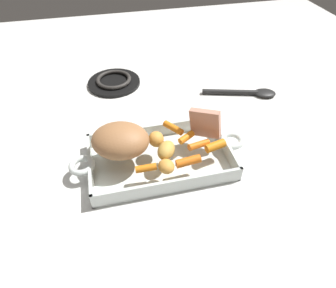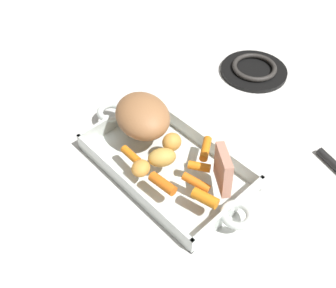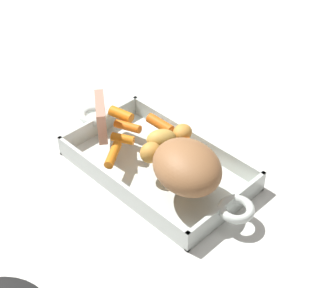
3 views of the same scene
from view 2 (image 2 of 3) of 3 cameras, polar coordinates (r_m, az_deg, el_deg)
The scene contains 14 objects.
ground_plane at distance 0.88m, azimuth -0.28°, elevation -3.61°, with size 2.36×2.36×0.00m, color silver.
roasting_dish at distance 0.87m, azimuth -0.28°, elevation -3.00°, with size 0.48×0.22×0.05m.
pork_roast at distance 0.87m, azimuth -3.83°, elevation 4.25°, with size 0.15×0.12×0.08m, color #A36D43.
roast_slice_thin at distance 0.77m, azimuth 8.25°, elevation -3.80°, with size 0.02×0.08×0.08m, color tan.
baby_carrot_short at distance 0.81m, azimuth 4.71°, elevation -3.38°, with size 0.02×0.02×0.05m, color orange.
baby_carrot_southeast at distance 0.84m, azimuth -5.61°, elevation -1.61°, with size 0.02×0.02×0.05m, color orange.
baby_carrot_northwest at distance 0.79m, azimuth 4.24°, elevation -5.78°, with size 0.02×0.02×0.06m, color orange.
baby_carrot_center_left at distance 0.78m, azimuth -0.80°, elevation -5.95°, with size 0.02×0.02×0.06m, color orange.
baby_carrot_center_right at distance 0.76m, azimuth 5.57°, elevation -8.08°, with size 0.02×0.02×0.05m, color orange.
baby_carrot_southwest at distance 0.85m, azimuth 5.66°, elevation -0.70°, with size 0.02×0.02×0.06m, color orange.
potato_golden_large at distance 0.80m, azimuth -3.91°, elevation -3.81°, with size 0.04×0.04×0.03m, color gold.
potato_golden_small at distance 0.81m, azimuth -0.91°, elevation -2.02°, with size 0.06×0.04×0.04m, color gold.
potato_halved at distance 0.84m, azimuth 0.58°, elevation 0.30°, with size 0.04×0.04×0.04m, color gold.
stove_burner_rear at distance 1.16m, azimuth 12.75°, elevation 10.83°, with size 0.19×0.19×0.03m.
Camera 2 is at (0.40, -0.37, 0.69)m, focal length 40.67 mm.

